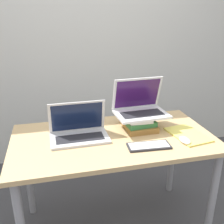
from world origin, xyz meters
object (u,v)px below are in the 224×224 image
(laptop_left, at_px, (79,131))
(book_stack, at_px, (138,122))
(mouse, at_px, (185,140))
(wireless_keyboard, at_px, (149,146))
(laptop_on_books, at_px, (140,107))
(notepad, at_px, (188,135))

(laptop_left, bearing_deg, book_stack, 7.62)
(mouse, bearing_deg, wireless_keyboard, -179.69)
(book_stack, distance_m, mouse, 0.36)
(laptop_left, relative_size, mouse, 3.58)
(laptop_on_books, bearing_deg, book_stack, -141.83)
(book_stack, bearing_deg, notepad, -34.47)
(laptop_left, xyz_separation_m, notepad, (0.72, -0.14, -0.04))
(notepad, bearing_deg, wireless_keyboard, -164.03)
(book_stack, xyz_separation_m, notepad, (0.29, -0.20, -0.04))
(laptop_left, xyz_separation_m, book_stack, (0.43, 0.06, -0.00))
(mouse, bearing_deg, laptop_left, 160.46)
(wireless_keyboard, xyz_separation_m, notepad, (0.32, 0.09, -0.00))
(laptop_on_books, height_order, notepad, laptop_on_books)
(laptop_left, distance_m, mouse, 0.69)
(wireless_keyboard, bearing_deg, laptop_on_books, 82.30)
(book_stack, xyz_separation_m, mouse, (0.22, -0.29, -0.03))
(notepad, bearing_deg, mouse, -128.57)
(laptop_left, distance_m, notepad, 0.74)
(book_stack, bearing_deg, mouse, -52.73)
(book_stack, relative_size, notepad, 0.88)
(laptop_on_books, bearing_deg, notepad, -37.58)
(laptop_left, xyz_separation_m, mouse, (0.65, -0.23, -0.03))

